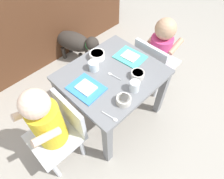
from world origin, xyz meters
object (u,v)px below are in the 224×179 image
seated_child_right (159,49)px  spoon_by_left_tray (113,76)px  water_cup_left (134,87)px  water_cup_right (94,66)px  dog (76,42)px  food_tray_left (86,88)px  cereal_bowl_left_side (124,100)px  cereal_bowl_right_side (97,55)px  food_tray_right (130,57)px  veggie_bowl_far (138,74)px  dining_table (112,82)px  seated_child_left (49,123)px  spoon_by_right_tray (111,117)px

seated_child_right → spoon_by_left_tray: bearing=178.0°
water_cup_left → water_cup_right: size_ratio=0.98×
dog → food_tray_left: food_tray_left is taller
food_tray_left → spoon_by_left_tray: bearing=-11.8°
cereal_bowl_left_side → food_tray_left: bearing=110.6°
dog → cereal_bowl_left_side: 0.98m
cereal_bowl_right_side → spoon_by_left_tray: cereal_bowl_right_side is taller
dog → food_tray_right: size_ratio=2.28×
veggie_bowl_far → cereal_bowl_left_side: (-0.20, -0.07, 0.00)m
cereal_bowl_right_side → food_tray_right: bearing=-44.2°
food_tray_left → spoon_by_left_tray: food_tray_left is taller
dog → spoon_by_left_tray: (-0.22, -0.70, 0.25)m
dog → water_cup_left: bearing=-104.1°
food_tray_left → spoon_by_left_tray: (0.18, -0.04, -0.00)m
spoon_by_left_tray → veggie_bowl_far: bearing=-48.1°
dog → water_cup_right: (-0.27, -0.58, 0.27)m
dog → water_cup_right: water_cup_right is taller
dining_table → water_cup_right: size_ratio=9.12×
seated_child_left → veggie_bowl_far: (0.55, -0.13, 0.05)m
water_cup_left → seated_child_right: bearing=17.4°
seated_child_left → dog: size_ratio=1.47×
seated_child_left → dog: bearing=45.1°
water_cup_right → spoon_by_right_tray: size_ratio=0.66×
water_cup_right → cereal_bowl_right_side: size_ratio=0.65×
water_cup_left → cereal_bowl_left_side: size_ratio=0.80×
dog → spoon_by_right_tray: 1.03m
food_tray_right → spoon_by_left_tray: (-0.20, -0.04, -0.00)m
dining_table → spoon_by_right_tray: 0.32m
spoon_by_left_tray → water_cup_left: bearing=-87.3°
veggie_bowl_far → water_cup_right: bearing=120.8°
cereal_bowl_right_side → dog: bearing=70.6°
water_cup_left → spoon_by_left_tray: bearing=92.7°
food_tray_left → water_cup_left: 0.27m
cereal_bowl_left_side → cereal_bowl_right_side: cereal_bowl_right_side is taller
seated_child_left → water_cup_left: 0.50m
food_tray_right → spoon_by_left_tray: 0.20m
food_tray_left → cereal_bowl_left_side: (0.08, -0.22, 0.02)m
cereal_bowl_right_side → cereal_bowl_left_side: bearing=-111.2°
veggie_bowl_far → spoon_by_right_tray: bearing=-164.0°
veggie_bowl_far → spoon_by_right_tray: veggie_bowl_far is taller
seated_child_left → spoon_by_left_tray: 0.45m
seated_child_left → seated_child_right: seated_child_left is taller
dining_table → food_tray_right: bearing=5.9°
veggie_bowl_far → seated_child_right: bearing=14.1°
food_tray_left → water_cup_right: bearing=32.5°
seated_child_right → dog: bearing=108.8°
seated_child_left → water_cup_right: (0.41, 0.10, 0.06)m
food_tray_right → food_tray_left: bearing=180.0°
veggie_bowl_far → spoon_by_right_tray: 0.32m
seated_child_left → dog: seated_child_left is taller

